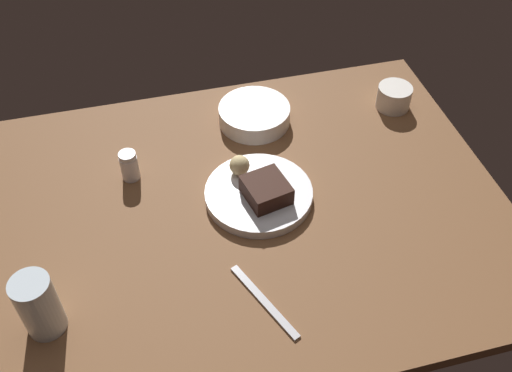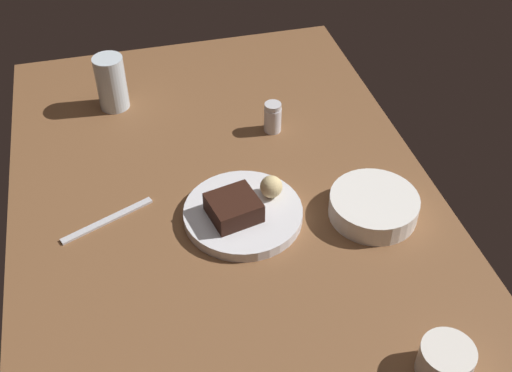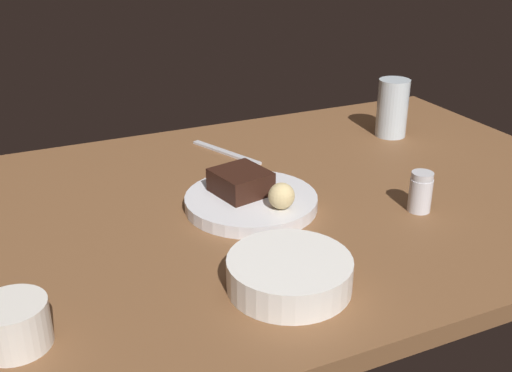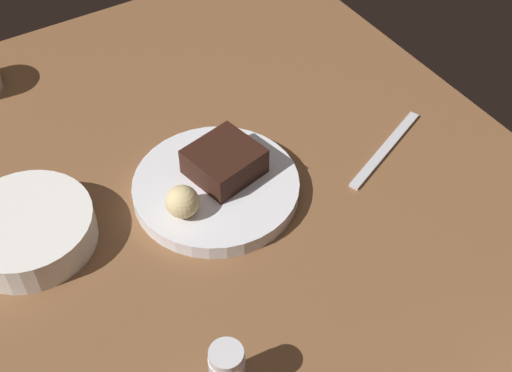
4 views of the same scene
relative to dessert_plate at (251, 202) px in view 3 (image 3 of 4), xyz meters
The scene contains 9 objects.
dining_table 9.28cm from the dessert_plate, 166.91° to the right, with size 120.00×84.00×3.00cm, color brown.
dessert_plate is the anchor object (origin of this frame).
chocolate_cake_slice 3.88cm from the dessert_plate, 62.78° to the right, with size 8.89×8.39×4.06cm, color black.
bread_roll 7.55cm from the dessert_plate, 112.78° to the left, with size 4.39×4.39×4.39cm, color #DBC184.
salt_shaker 28.74cm from the dessert_plate, 153.16° to the left, with size 3.90×3.90×7.03cm.
water_glass 48.61cm from the dessert_plate, 154.92° to the right, with size 6.87×6.87×12.88cm, color silver.
side_bowl 25.02cm from the dessert_plate, 77.83° to the left, with size 17.05×17.05×4.43cm, color white.
coffee_cup 45.58cm from the dessert_plate, 28.53° to the left, with size 8.32×8.32×5.76cm, color silver.
butter_knife 25.94cm from the dessert_plate, 102.39° to the right, with size 19.00×1.40×0.50cm, color silver.
Camera 3 is at (47.16, 88.38, 50.11)cm, focal length 42.95 mm.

